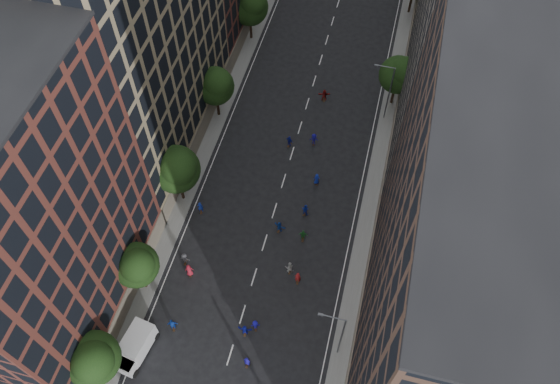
# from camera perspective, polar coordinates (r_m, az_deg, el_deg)

# --- Properties ---
(ground) EXTENTS (240.00, 240.00, 0.00)m
(ground) POSITION_cam_1_polar(r_m,az_deg,el_deg) (73.12, 2.00, 6.45)
(ground) COLOR black
(ground) RESTS_ON ground
(sidewalk_left) EXTENTS (4.00, 105.00, 0.15)m
(sidewalk_left) POSITION_cam_1_polar(r_m,az_deg,el_deg) (80.36, -5.28, 12.03)
(sidewalk_left) COLOR slate
(sidewalk_left) RESTS_ON ground
(sidewalk_right) EXTENTS (4.00, 105.00, 0.15)m
(sidewalk_right) POSITION_cam_1_polar(r_m,az_deg,el_deg) (77.54, 12.07, 8.77)
(sidewalk_right) COLOR slate
(sidewalk_right) RESTS_ON ground
(bldg_left_a) EXTENTS (14.00, 22.00, 30.00)m
(bldg_left_a) POSITION_cam_1_polar(r_m,az_deg,el_deg) (52.51, -26.07, -3.09)
(bldg_left_a) COLOR #5C2B23
(bldg_left_a) RESTS_ON ground
(bldg_left_b) EXTENTS (14.00, 26.00, 34.00)m
(bldg_left_b) POSITION_cam_1_polar(r_m,az_deg,el_deg) (63.36, -16.32, 16.11)
(bldg_left_b) COLOR #8F7F5E
(bldg_left_b) RESTS_ON ground
(bldg_right_a) EXTENTS (14.00, 30.00, 36.00)m
(bldg_right_a) POSITION_cam_1_polar(r_m,az_deg,el_deg) (44.45, 19.57, -7.42)
(bldg_right_a) COLOR #483126
(bldg_right_a) RESTS_ON ground
(bldg_right_b) EXTENTS (14.00, 28.00, 33.00)m
(bldg_right_b) POSITION_cam_1_polar(r_m,az_deg,el_deg) (64.64, 20.57, 15.01)
(bldg_right_b) COLOR #6A6157
(bldg_right_b) RESTS_ON ground
(tree_left_0) EXTENTS (5.20, 5.20, 8.83)m
(tree_left_0) POSITION_cam_1_polar(r_m,az_deg,el_deg) (54.67, -18.97, -16.22)
(tree_left_0) COLOR black
(tree_left_0) RESTS_ON ground
(tree_left_1) EXTENTS (4.80, 4.80, 8.21)m
(tree_left_1) POSITION_cam_1_polar(r_m,az_deg,el_deg) (57.76, -14.77, -7.40)
(tree_left_1) COLOR black
(tree_left_1) RESTS_ON ground
(tree_left_2) EXTENTS (5.60, 5.60, 9.45)m
(tree_left_2) POSITION_cam_1_polar(r_m,az_deg,el_deg) (62.34, -10.75, 2.42)
(tree_left_2) COLOR black
(tree_left_2) RESTS_ON ground
(tree_left_3) EXTENTS (5.00, 5.00, 8.58)m
(tree_left_3) POSITION_cam_1_polar(r_m,az_deg,el_deg) (71.02, -6.73, 11.04)
(tree_left_3) COLOR black
(tree_left_3) RESTS_ON ground
(tree_left_4) EXTENTS (5.40, 5.40, 9.08)m
(tree_left_4) POSITION_cam_1_polar(r_m,az_deg,el_deg) (82.17, -3.10, 18.90)
(tree_left_4) COLOR black
(tree_left_4) RESTS_ON ground
(tree_right_a) EXTENTS (5.00, 5.00, 8.39)m
(tree_right_a) POSITION_cam_1_polar(r_m,az_deg,el_deg) (73.90, 12.39, 11.98)
(tree_right_a) COLOR black
(tree_right_a) RESTS_ON ground
(streetlamp_near) EXTENTS (2.64, 0.22, 9.06)m
(streetlamp_near) POSITION_cam_1_polar(r_m,az_deg,el_deg) (53.79, 6.24, -14.58)
(streetlamp_near) COLOR #595B60
(streetlamp_near) RESTS_ON ground
(streetlamp_far) EXTENTS (2.64, 0.22, 9.06)m
(streetlamp_far) POSITION_cam_1_polar(r_m,az_deg,el_deg) (72.13, 11.23, 10.38)
(streetlamp_far) COLOR #595B60
(streetlamp_far) RESTS_ON ground
(cargo_van) EXTENTS (3.17, 5.42, 2.73)m
(cargo_van) POSITION_cam_1_polar(r_m,az_deg,el_deg) (58.88, -14.90, -15.34)
(cargo_van) COLOR white
(cargo_van) RESTS_ON ground
(skater_1) EXTENTS (0.69, 0.46, 1.89)m
(skater_1) POSITION_cam_1_polar(r_m,az_deg,el_deg) (57.21, -3.46, -17.26)
(skater_1) COLOR #1A1294
(skater_1) RESTS_ON ground
(skater_3) EXTENTS (1.10, 0.86, 1.50)m
(skater_3) POSITION_cam_1_polar(r_m,az_deg,el_deg) (58.56, -2.60, -13.74)
(skater_3) COLOR #1A16B2
(skater_3) RESTS_ON ground
(skater_4) EXTENTS (1.21, 0.80, 1.92)m
(skater_4) POSITION_cam_1_polar(r_m,az_deg,el_deg) (59.37, -11.16, -13.43)
(skater_4) COLOR #143CA5
(skater_4) RESTS_ON ground
(skater_5) EXTENTS (1.54, 0.59, 1.63)m
(skater_5) POSITION_cam_1_polar(r_m,az_deg,el_deg) (58.37, -3.70, -14.20)
(skater_5) COLOR #13199D
(skater_5) RESTS_ON ground
(skater_6) EXTENTS (1.09, 0.90, 1.90)m
(skater_6) POSITION_cam_1_polar(r_m,az_deg,el_deg) (61.57, -9.47, -8.07)
(skater_6) COLOR #A31B2C
(skater_6) RESTS_ON ground
(skater_7) EXTENTS (0.75, 0.54, 1.90)m
(skater_7) POSITION_cam_1_polar(r_m,az_deg,el_deg) (60.41, 1.86, -8.92)
(skater_7) COLOR #AA1C1D
(skater_7) RESTS_ON ground
(skater_8) EXTENTS (1.05, 0.90, 1.88)m
(skater_8) POSITION_cam_1_polar(r_m,az_deg,el_deg) (60.92, 0.99, -7.89)
(skater_8) COLOR #BCBBB7
(skater_8) RESTS_ON ground
(skater_9) EXTENTS (1.12, 0.67, 1.69)m
(skater_9) POSITION_cam_1_polar(r_m,az_deg,el_deg) (62.41, -9.92, -6.89)
(skater_9) COLOR #46454B
(skater_9) RESTS_ON ground
(skater_10) EXTENTS (1.09, 0.53, 1.81)m
(skater_10) POSITION_cam_1_polar(r_m,az_deg,el_deg) (62.90, 2.43, -4.54)
(skater_10) COLOR #1E6525
(skater_10) RESTS_ON ground
(skater_11) EXTENTS (1.56, 0.90, 1.60)m
(skater_11) POSITION_cam_1_polar(r_m,az_deg,el_deg) (63.51, -0.06, -3.67)
(skater_11) COLOR #133C9F
(skater_11) RESTS_ON ground
(skater_12) EXTENTS (0.95, 0.78, 1.68)m
(skater_12) POSITION_cam_1_polar(r_m,az_deg,el_deg) (67.31, 3.85, 1.35)
(skater_12) COLOR #13269F
(skater_12) RESTS_ON ground
(skater_13) EXTENTS (0.76, 0.61, 1.81)m
(skater_13) POSITION_cam_1_polar(r_m,az_deg,el_deg) (65.48, -8.32, -1.60)
(skater_13) COLOR #142EA3
(skater_13) RESTS_ON ground
(skater_14) EXTENTS (1.03, 0.90, 1.78)m
(skater_14) POSITION_cam_1_polar(r_m,az_deg,el_deg) (64.71, 2.66, -1.85)
(skater_14) COLOR navy
(skater_14) RESTS_ON ground
(skater_15) EXTENTS (1.20, 0.79, 1.74)m
(skater_15) POSITION_cam_1_polar(r_m,az_deg,el_deg) (71.10, 3.56, 5.52)
(skater_15) COLOR #16118D
(skater_15) RESTS_ON ground
(skater_16) EXTENTS (1.07, 0.72, 1.70)m
(skater_16) POSITION_cam_1_polar(r_m,az_deg,el_deg) (70.80, 0.99, 5.33)
(skater_16) COLOR #121B95
(skater_16) RESTS_ON ground
(skater_17) EXTENTS (1.76, 0.94, 1.81)m
(skater_17) POSITION_cam_1_polar(r_m,az_deg,el_deg) (76.36, 4.64, 10.04)
(skater_17) COLOR maroon
(skater_17) RESTS_ON ground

